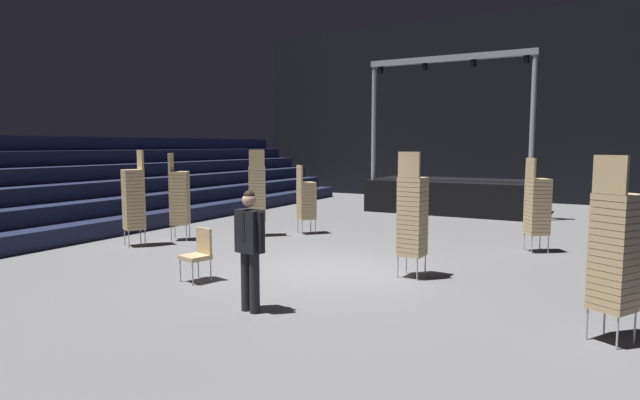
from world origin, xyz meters
name	(u,v)px	position (x,y,z in m)	size (l,w,h in m)	color
ground_plane	(322,271)	(0.00, 0.00, -0.05)	(22.00, 30.00, 0.10)	slate
arena_end_wall	(485,109)	(0.00, 15.00, 4.00)	(22.00, 0.30, 8.00)	black
bleacher_bank_left	(74,182)	(-8.75, 1.00, 1.35)	(4.50, 24.00, 2.70)	#191E38
stage_riser	(455,194)	(0.00, 10.20, 0.66)	(5.89, 3.16, 5.40)	black
man_with_tie	(249,243)	(0.36, -2.84, 1.01)	(0.57, 0.30, 1.78)	black
chair_stack_front_left	(306,199)	(-2.36, 3.43, 0.94)	(0.62, 0.62, 1.88)	#B2B5BA
chair_stack_front_right	(179,197)	(-4.69, 1.03, 1.11)	(0.60, 0.60, 2.22)	#B2B5BA
chair_stack_mid_left	(257,193)	(-3.31, 2.49, 1.15)	(0.61, 0.61, 2.31)	#B2B5BA
chair_stack_mid_right	(134,198)	(-5.09, -0.08, 1.15)	(0.59, 0.59, 2.31)	#B2B5BA
chair_stack_mid_centre	(412,215)	(1.75, 0.24, 1.15)	(0.47, 0.47, 2.31)	#B2B5BA
chair_stack_rear_left	(615,250)	(4.96, -1.65, 1.15)	(0.60, 0.60, 2.31)	#B2B5BA
chair_stack_rear_right	(537,205)	(3.48, 3.80, 1.07)	(0.61, 0.61, 2.14)	#B2B5BA
loose_chair_near_man	(198,252)	(-1.49, -1.86, 0.53)	(0.53, 0.53, 0.95)	#B2B5BA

